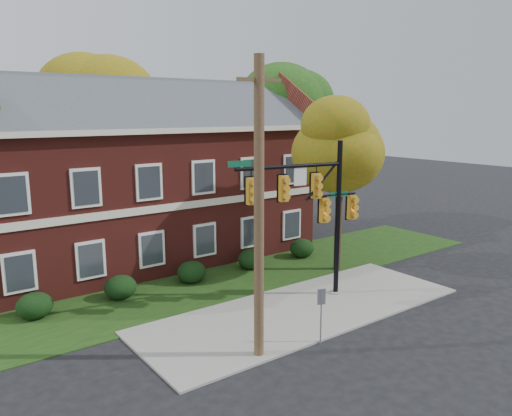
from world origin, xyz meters
TOP-DOWN VIEW (x-y plane):
  - ground at (0.00, 0.00)m, footprint 120.00×120.00m
  - sidewalk at (0.00, 1.00)m, footprint 14.00×5.00m
  - grass_strip at (0.00, 6.00)m, footprint 30.00×6.00m
  - apartment_building at (-2.00, 11.95)m, footprint 18.80×8.80m
  - hedge_far_left at (-9.00, 6.70)m, footprint 1.40×1.26m
  - hedge_left at (-5.50, 6.70)m, footprint 1.40×1.26m
  - hedge_center at (-2.00, 6.70)m, footprint 1.40×1.26m
  - hedge_right at (1.50, 6.70)m, footprint 1.40×1.26m
  - hedge_far_right at (5.00, 6.70)m, footprint 1.40×1.26m
  - tree_near_right at (5.22, 3.87)m, footprint 4.50×4.25m
  - tree_right_rear at (9.31, 12.81)m, footprint 6.30×5.95m
  - tree_far_rear at (-0.66, 19.79)m, footprint 6.84×6.46m
  - traffic_signal at (1.15, 1.70)m, footprint 6.04×1.18m
  - utility_pole at (-3.78, -1.00)m, footprint 1.51×0.35m
  - sign_post at (-1.50, -1.56)m, footprint 0.28×0.15m

SIDE VIEW (x-z plane):
  - ground at x=0.00m, z-range 0.00..0.00m
  - grass_strip at x=0.00m, z-range 0.00..0.04m
  - sidewalk at x=0.00m, z-range 0.00..0.08m
  - hedge_far_left at x=-9.00m, z-range 0.00..1.05m
  - hedge_left at x=-5.50m, z-range 0.00..1.05m
  - hedge_center at x=-2.00m, z-range 0.00..1.05m
  - hedge_right at x=1.50m, z-range 0.00..1.05m
  - hedge_far_right at x=5.00m, z-range 0.00..1.05m
  - sign_post at x=-1.50m, z-range 0.36..2.38m
  - traffic_signal at x=1.15m, z-range 0.82..7.63m
  - utility_pole at x=-3.78m, z-range 0.07..9.77m
  - apartment_building at x=-2.00m, z-range 0.12..9.86m
  - tree_near_right at x=5.22m, z-range 2.38..10.96m
  - tree_right_rear at x=9.31m, z-range 2.81..13.43m
  - tree_far_rear at x=-0.66m, z-range 3.08..14.60m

